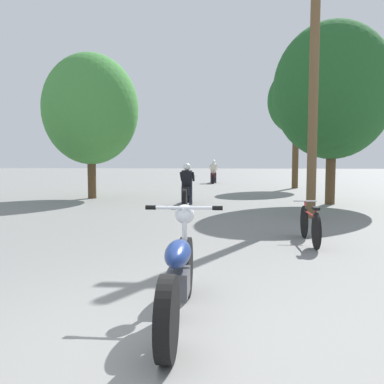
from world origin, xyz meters
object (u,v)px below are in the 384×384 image
utility_pole (314,81)px  roadside_tree_right_far (296,101)px  roadside_tree_right_near (333,91)px  motorcycle_rider_far (213,174)px  roadside_tree_left (90,109)px  motorcycle_rider_lead (187,189)px  motorcycle_foreground (179,274)px  bicycle_parked (310,225)px

utility_pole → roadside_tree_right_far: utility_pole is taller
roadside_tree_right_near → roadside_tree_right_far: (0.11, 7.45, 0.69)m
roadside_tree_right_far → motorcycle_rider_far: bearing=137.0°
roadside_tree_left → motorcycle_rider_lead: 5.15m
roadside_tree_right_far → motorcycle_rider_far: 7.10m
utility_pole → motorcycle_foreground: bearing=-111.2°
utility_pole → motorcycle_rider_far: bearing=101.1°
motorcycle_foreground → motorcycle_rider_far: 21.71m
roadside_tree_right_near → roadside_tree_left: bearing=171.1°
utility_pole → roadside_tree_left: bearing=147.7°
motorcycle_rider_lead → motorcycle_rider_far: size_ratio=1.04×
motorcycle_rider_far → bicycle_parked: bearing=-83.0°
motorcycle_rider_far → utility_pole: bearing=-78.9°
roadside_tree_left → motorcycle_rider_far: bearing=66.3°
motorcycle_foreground → utility_pole: bearing=68.8°
utility_pole → bicycle_parked: 4.58m
bicycle_parked → roadside_tree_right_near: bearing=72.8°
roadside_tree_right_far → motorcycle_foreground: roadside_tree_right_far is taller
roadside_tree_left → motorcycle_rider_far: size_ratio=2.71×
utility_pole → roadside_tree_left: (-7.34, 4.64, -0.08)m
motorcycle_rider_lead → motorcycle_foreground: bearing=-85.3°
motorcycle_rider_lead → motorcycle_rider_far: (0.59, 11.97, 0.02)m
motorcycle_rider_far → roadside_tree_right_far: bearing=-43.0°
motorcycle_foreground → motorcycle_rider_lead: motorcycle_rider_lead is taller
motorcycle_rider_far → roadside_tree_right_near: bearing=-69.8°
roadside_tree_left → bicycle_parked: 10.76m
roadside_tree_right_near → roadside_tree_left: roadside_tree_right_near is taller
roadside_tree_right_near → utility_pole: bearing=-111.9°
roadside_tree_left → motorcycle_foreground: roadside_tree_left is taller
roadside_tree_right_near → motorcycle_foreground: bearing=-111.4°
motorcycle_foreground → motorcycle_rider_far: motorcycle_rider_far is taller
motorcycle_foreground → motorcycle_rider_far: bearing=90.6°
roadside_tree_left → roadside_tree_right_near: bearing=-8.9°
utility_pole → motorcycle_rider_lead: bearing=141.1°
roadside_tree_left → motorcycle_rider_far: (4.44, 10.14, -2.86)m
roadside_tree_left → roadside_tree_right_far: bearing=34.8°
roadside_tree_right_near → motorcycle_rider_lead: 5.81m
roadside_tree_left → motorcycle_rider_lead: roadside_tree_left is taller
roadside_tree_right_far → roadside_tree_left: size_ratio=1.12×
bicycle_parked → motorcycle_rider_lead: bearing=114.7°
motorcycle_foreground → roadside_tree_right_far: bearing=76.9°
roadside_tree_left → bicycle_parked: bearing=-49.9°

